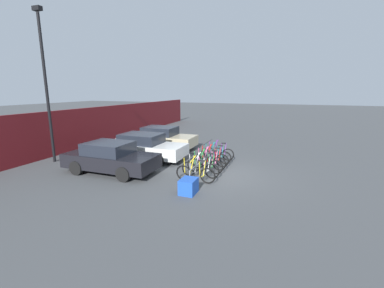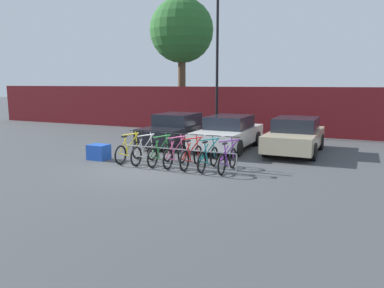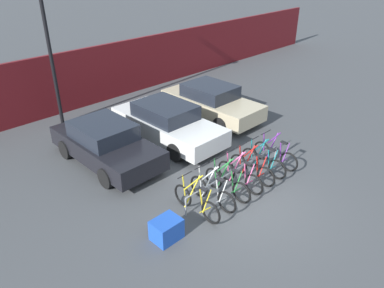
{
  "view_description": "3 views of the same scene",
  "coord_description": "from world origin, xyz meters",
  "px_view_note": "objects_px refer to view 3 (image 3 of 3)",
  "views": [
    {
      "loc": [
        -10.69,
        -2.85,
        3.72
      ],
      "look_at": [
        1.68,
        1.79,
        0.91
      ],
      "focal_mm": 24.0,
      "sensor_mm": 36.0,
      "label": 1
    },
    {
      "loc": [
        6.07,
        -10.33,
        2.73
      ],
      "look_at": [
        0.93,
        0.96,
        0.71
      ],
      "focal_mm": 35.0,
      "sensor_mm": 36.0,
      "label": 2
    },
    {
      "loc": [
        -7.03,
        -5.13,
        6.41
      ],
      "look_at": [
        0.08,
        2.09,
        1.03
      ],
      "focal_mm": 35.0,
      "sensor_mm": 36.0,
      "label": 3
    }
  ],
  "objects_px": {
    "bicycle_teal": "(263,162)",
    "cargo_crate": "(166,229)",
    "bicycle_white": "(212,193)",
    "bicycle_pink": "(240,176)",
    "bicycle_red": "(252,169)",
    "lamp_post": "(44,18)",
    "bike_rack": "(236,171)",
    "bicycle_purple": "(275,155)",
    "car_white": "(167,122)",
    "bicycle_yellow": "(196,202)",
    "car_black": "(106,143)",
    "car_beige": "(211,102)",
    "bicycle_green": "(227,184)"
  },
  "relations": [
    {
      "from": "bicycle_teal",
      "to": "cargo_crate",
      "type": "xyz_separation_m",
      "value": [
        -4.2,
        -0.17,
        -0.1
      ]
    },
    {
      "from": "bicycle_white",
      "to": "bicycle_pink",
      "type": "bearing_deg",
      "value": 2.01
    },
    {
      "from": "bicycle_red",
      "to": "lamp_post",
      "type": "bearing_deg",
      "value": 104.11
    },
    {
      "from": "bike_rack",
      "to": "bicycle_purple",
      "type": "xyz_separation_m",
      "value": [
        1.82,
        -0.15,
        -0.11
      ]
    },
    {
      "from": "bicycle_white",
      "to": "bicycle_red",
      "type": "xyz_separation_m",
      "value": [
        1.78,
        0.0,
        0.0
      ]
    },
    {
      "from": "car_white",
      "to": "cargo_crate",
      "type": "bearing_deg",
      "value": -131.52
    },
    {
      "from": "bike_rack",
      "to": "bicycle_yellow",
      "type": "bearing_deg",
      "value": -175.34
    },
    {
      "from": "bike_rack",
      "to": "bicycle_red",
      "type": "relative_size",
      "value": 2.45
    },
    {
      "from": "bicycle_purple",
      "to": "cargo_crate",
      "type": "distance_m",
      "value": 4.85
    },
    {
      "from": "bicycle_pink",
      "to": "bicycle_teal",
      "type": "distance_m",
      "value": 1.17
    },
    {
      "from": "car_black",
      "to": "car_beige",
      "type": "distance_m",
      "value": 5.19
    },
    {
      "from": "bike_rack",
      "to": "bicycle_green",
      "type": "xyz_separation_m",
      "value": [
        -0.57,
        -0.15,
        -0.11
      ]
    },
    {
      "from": "bicycle_teal",
      "to": "bicycle_purple",
      "type": "distance_m",
      "value": 0.65
    },
    {
      "from": "cargo_crate",
      "to": "bicycle_red",
      "type": "bearing_deg",
      "value": 2.62
    },
    {
      "from": "bicycle_yellow",
      "to": "bicycle_teal",
      "type": "relative_size",
      "value": 1.0
    },
    {
      "from": "bicycle_green",
      "to": "bicycle_purple",
      "type": "relative_size",
      "value": 1.0
    },
    {
      "from": "bicycle_yellow",
      "to": "lamp_post",
      "type": "relative_size",
      "value": 0.23
    },
    {
      "from": "bicycle_pink",
      "to": "cargo_crate",
      "type": "bearing_deg",
      "value": -174.09
    },
    {
      "from": "car_beige",
      "to": "cargo_crate",
      "type": "bearing_deg",
      "value": -145.38
    },
    {
      "from": "car_white",
      "to": "lamp_post",
      "type": "distance_m",
      "value": 5.76
    },
    {
      "from": "bicycle_purple",
      "to": "car_beige",
      "type": "bearing_deg",
      "value": 71.03
    },
    {
      "from": "bicycle_pink",
      "to": "car_beige",
      "type": "distance_m",
      "value": 5.24
    },
    {
      "from": "bicycle_purple",
      "to": "lamp_post",
      "type": "xyz_separation_m",
      "value": [
        -3.39,
        7.97,
        3.75
      ]
    },
    {
      "from": "bicycle_pink",
      "to": "bicycle_teal",
      "type": "xyz_separation_m",
      "value": [
        1.17,
        0.0,
        0.0
      ]
    },
    {
      "from": "bicycle_yellow",
      "to": "car_white",
      "type": "xyz_separation_m",
      "value": [
        2.35,
        3.85,
        0.32
      ]
    },
    {
      "from": "bicycle_red",
      "to": "bicycle_pink",
      "type": "bearing_deg",
      "value": 178.99
    },
    {
      "from": "bicycle_teal",
      "to": "car_white",
      "type": "height_order",
      "value": "car_white"
    },
    {
      "from": "bicycle_white",
      "to": "bicycle_red",
      "type": "bearing_deg",
      "value": 2.01
    },
    {
      "from": "bicycle_red",
      "to": "car_beige",
      "type": "xyz_separation_m",
      "value": [
        2.62,
        4.14,
        0.31
      ]
    },
    {
      "from": "bike_rack",
      "to": "bicycle_white",
      "type": "relative_size",
      "value": 2.45
    },
    {
      "from": "lamp_post",
      "to": "cargo_crate",
      "type": "distance_m",
      "value": 9.12
    },
    {
      "from": "bicycle_yellow",
      "to": "bicycle_teal",
      "type": "height_order",
      "value": "same"
    },
    {
      "from": "bicycle_red",
      "to": "cargo_crate",
      "type": "relative_size",
      "value": 2.44
    },
    {
      "from": "bicycle_green",
      "to": "car_black",
      "type": "distance_m",
      "value": 4.29
    },
    {
      "from": "cargo_crate",
      "to": "bicycle_pink",
      "type": "bearing_deg",
      "value": 3.13
    },
    {
      "from": "lamp_post",
      "to": "cargo_crate",
      "type": "relative_size",
      "value": 10.76
    },
    {
      "from": "bicycle_teal",
      "to": "car_white",
      "type": "relative_size",
      "value": 0.37
    },
    {
      "from": "bicycle_purple",
      "to": "cargo_crate",
      "type": "relative_size",
      "value": 2.44
    },
    {
      "from": "car_black",
      "to": "car_beige",
      "type": "relative_size",
      "value": 0.97
    },
    {
      "from": "lamp_post",
      "to": "bike_rack",
      "type": "bearing_deg",
      "value": -78.65
    },
    {
      "from": "bike_rack",
      "to": "car_black",
      "type": "distance_m",
      "value": 4.37
    },
    {
      "from": "bike_rack",
      "to": "lamp_post",
      "type": "bearing_deg",
      "value": 101.35
    },
    {
      "from": "bicycle_white",
      "to": "bicycle_purple",
      "type": "height_order",
      "value": "same"
    },
    {
      "from": "bicycle_teal",
      "to": "car_black",
      "type": "xyz_separation_m",
      "value": [
        -3.15,
        4.03,
        0.31
      ]
    },
    {
      "from": "bicycle_red",
      "to": "bicycle_teal",
      "type": "bearing_deg",
      "value": -1.01
    },
    {
      "from": "bicycle_yellow",
      "to": "bicycle_green",
      "type": "distance_m",
      "value": 1.25
    },
    {
      "from": "bicycle_pink",
      "to": "cargo_crate",
      "type": "distance_m",
      "value": 3.03
    },
    {
      "from": "car_black",
      "to": "bicycle_yellow",
      "type": "bearing_deg",
      "value": -87.72
    },
    {
      "from": "bike_rack",
      "to": "bicycle_teal",
      "type": "distance_m",
      "value": 1.19
    },
    {
      "from": "lamp_post",
      "to": "bicycle_yellow",
      "type": "bearing_deg",
      "value": -91.81
    }
  ]
}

